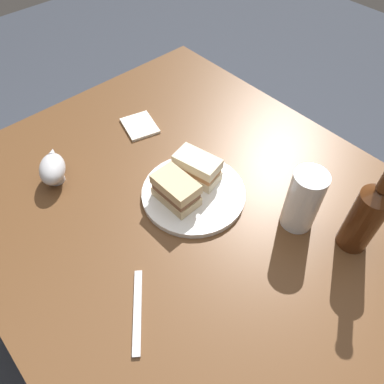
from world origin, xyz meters
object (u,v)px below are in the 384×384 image
object	(u,v)px
sandwich_half_right	(176,190)
napkin	(140,126)
cider_bottle	(367,215)
sandwich_half_left	(197,168)
pint_glass	(302,203)
plate	(193,193)
gravy_boat	(52,169)
fork	(137,311)

from	to	relation	value
sandwich_half_right	napkin	xyz separation A→B (m)	(0.30, -0.11, -0.05)
cider_bottle	sandwich_half_right	bearing A→B (deg)	32.52
napkin	cider_bottle	bearing A→B (deg)	-169.71
sandwich_half_left	pint_glass	size ratio (longest dim) A/B	0.78
plate	gravy_boat	size ratio (longest dim) A/B	2.16
sandwich_half_right	pint_glass	size ratio (longest dim) A/B	0.69
plate	pint_glass	size ratio (longest dim) A/B	1.61
gravy_boat	napkin	size ratio (longest dim) A/B	1.12
sandwich_half_right	napkin	bearing A→B (deg)	-19.98
pint_glass	cider_bottle	size ratio (longest dim) A/B	0.61
sandwich_half_left	napkin	size ratio (longest dim) A/B	1.16
plate	pint_glass	xyz separation A→B (m)	(-0.23, -0.13, 0.06)
plate	napkin	world-z (taller)	plate
gravy_boat	fork	world-z (taller)	gravy_boat
fork	napkin	bearing A→B (deg)	0.71
plate	napkin	bearing A→B (deg)	-10.93
gravy_boat	sandwich_half_right	bearing A→B (deg)	-146.03
sandwich_half_left	gravy_boat	bearing A→B (deg)	47.25
gravy_boat	fork	bearing A→B (deg)	172.56
pint_glass	cider_bottle	xyz separation A→B (m)	(-0.12, -0.05, 0.03)
sandwich_half_left	gravy_boat	distance (m)	0.38
sandwich_half_right	pint_glass	xyz separation A→B (m)	(-0.24, -0.18, 0.02)
gravy_boat	fork	xyz separation A→B (m)	(-0.44, 0.06, -0.04)
gravy_boat	cider_bottle	world-z (taller)	cider_bottle
plate	fork	bearing A→B (deg)	117.48
gravy_boat	napkin	bearing A→B (deg)	-85.27
fork	cider_bottle	bearing A→B (deg)	-74.71
gravy_boat	napkin	world-z (taller)	gravy_boat
plate	sandwich_half_right	world-z (taller)	sandwich_half_right
sandwich_half_right	fork	bearing A→B (deg)	123.52
cider_bottle	gravy_boat	bearing A→B (deg)	33.16
cider_bottle	napkin	bearing A→B (deg)	10.29
sandwich_half_left	napkin	world-z (taller)	sandwich_half_left
plate	napkin	size ratio (longest dim) A/B	2.42
napkin	fork	xyz separation A→B (m)	(-0.46, 0.35, -0.00)
sandwich_half_left	cider_bottle	size ratio (longest dim) A/B	0.48
pint_glass	cider_bottle	world-z (taller)	cider_bottle
pint_glass	fork	distance (m)	0.44
pint_glass	gravy_boat	bearing A→B (deg)	35.53
napkin	fork	bearing A→B (deg)	142.65
plate	fork	xyz separation A→B (m)	(-0.15, 0.29, -0.00)
cider_bottle	fork	bearing A→B (deg)	67.22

